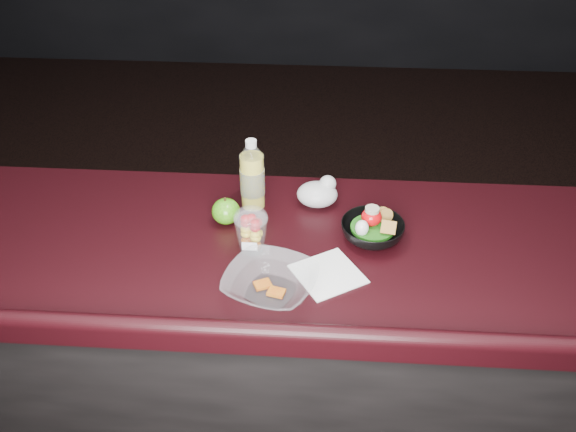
% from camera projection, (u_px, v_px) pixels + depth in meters
% --- Properties ---
extents(counter, '(4.06, 0.71, 1.02)m').
position_uv_depth(counter, '(292.00, 366.00, 2.10)').
color(counter, black).
rests_on(counter, ground).
extents(lemonade_bottle, '(0.07, 0.07, 0.22)m').
position_uv_depth(lemonade_bottle, '(252.00, 179.00, 1.90)').
color(lemonade_bottle, yellow).
rests_on(lemonade_bottle, counter).
extents(fruit_cup, '(0.09, 0.09, 0.13)m').
position_uv_depth(fruit_cup, '(251.00, 229.00, 1.74)').
color(fruit_cup, white).
rests_on(fruit_cup, counter).
extents(green_apple, '(0.08, 0.08, 0.09)m').
position_uv_depth(green_apple, '(226.00, 211.00, 1.86)').
color(green_apple, '#2A7A0E').
rests_on(green_apple, counter).
extents(plastic_bag, '(0.12, 0.10, 0.09)m').
position_uv_depth(plastic_bag, '(319.00, 193.00, 1.94)').
color(plastic_bag, silver).
rests_on(plastic_bag, counter).
extents(snack_bowl, '(0.20, 0.20, 0.10)m').
position_uv_depth(snack_bowl, '(372.00, 229.00, 1.80)').
color(snack_bowl, black).
rests_on(snack_bowl, counter).
extents(takeout_bowl, '(0.29, 0.29, 0.06)m').
position_uv_depth(takeout_bowl, '(270.00, 283.00, 1.63)').
color(takeout_bowl, silver).
rests_on(takeout_bowl, counter).
extents(paper_napkin, '(0.22, 0.22, 0.00)m').
position_uv_depth(paper_napkin, '(328.00, 274.00, 1.69)').
color(paper_napkin, white).
rests_on(paper_napkin, counter).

